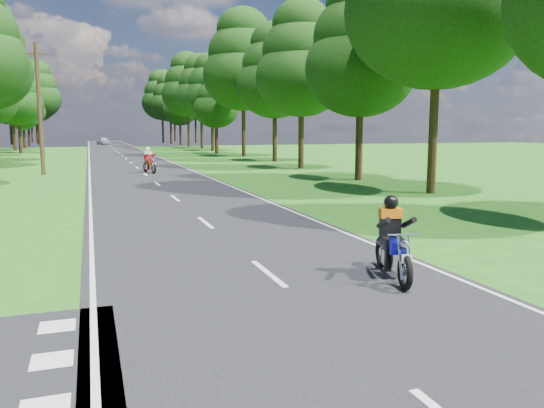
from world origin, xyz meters
name	(u,v)px	position (x,y,z in m)	size (l,w,h in m)	color
ground	(307,306)	(0.00, 0.00, 0.00)	(160.00, 160.00, 0.00)	#195E15
main_road	(122,156)	(0.00, 50.00, 0.01)	(7.00, 140.00, 0.02)	black
road_markings	(122,157)	(-0.14, 48.13, 0.02)	(7.40, 140.00, 0.01)	silver
treeline	(127,83)	(1.43, 60.06, 8.25)	(40.00, 115.35, 14.78)	black
telegraph_pole	(40,108)	(-6.00, 28.00, 4.07)	(1.20, 0.26, 8.00)	#382616
rider_near_blue	(393,237)	(2.17, 0.95, 0.81)	(0.63, 1.89, 1.58)	#0C0C8A
rider_far_red	(149,160)	(0.37, 27.11, 0.84)	(0.66, 1.97, 1.64)	#AE2A0D
distant_car	(103,141)	(-0.84, 90.06, 0.68)	(1.55, 3.86, 1.31)	silver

